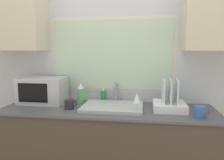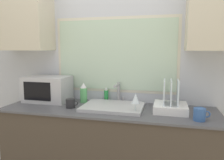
{
  "view_description": "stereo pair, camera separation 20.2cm",
  "coord_description": "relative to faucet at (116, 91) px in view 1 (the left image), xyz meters",
  "views": [
    {
      "loc": [
        0.34,
        -1.71,
        1.44
      ],
      "look_at": [
        0.05,
        0.27,
        1.16
      ],
      "focal_mm": 35.0,
      "sensor_mm": 36.0,
      "label": 1
    },
    {
      "loc": [
        0.53,
        -1.67,
        1.44
      ],
      "look_at": [
        0.05,
        0.27,
        1.16
      ],
      "focal_mm": 35.0,
      "sensor_mm": 36.0,
      "label": 2
    }
  ],
  "objects": [
    {
      "name": "mug_by_rack",
      "position": [
        0.75,
        -0.4,
        -0.08
      ],
      "size": [
        0.13,
        0.09,
        0.1
      ],
      "color": "#335999",
      "rests_on": "countertop"
    },
    {
      "name": "faucet",
      "position": [
        0.0,
        0.0,
        0.0
      ],
      "size": [
        0.08,
        0.19,
        0.22
      ],
      "color": "#99999E",
      "rests_on": "countertop"
    },
    {
      "name": "soap_bottle",
      "position": [
        -0.14,
        0.03,
        -0.07
      ],
      "size": [
        0.05,
        0.05,
        0.15
      ],
      "color": "#268C3F",
      "rests_on": "countertop"
    },
    {
      "name": "mug_near_sink",
      "position": [
        -0.41,
        -0.3,
        -0.09
      ],
      "size": [
        0.12,
        0.09,
        0.09
      ],
      "color": "#262628",
      "rests_on": "countertop"
    },
    {
      "name": "dish_rack",
      "position": [
        0.53,
        -0.19,
        -0.07
      ],
      "size": [
        0.3,
        0.31,
        0.29
      ],
      "color": "white",
      "rests_on": "countertop"
    },
    {
      "name": "countertop",
      "position": [
        -0.05,
        -0.23,
        -0.57
      ],
      "size": [
        2.04,
        0.63,
        0.88
      ],
      "color": "#42382D",
      "rests_on": "ground_plane"
    },
    {
      "name": "wine_glass",
      "position": [
        0.23,
        -0.35,
        0.0
      ],
      "size": [
        0.07,
        0.07,
        0.18
      ],
      "color": "silver",
      "rests_on": "countertop"
    },
    {
      "name": "wall_back",
      "position": [
        -0.05,
        0.06,
        0.39
      ],
      "size": [
        6.0,
        0.38,
        2.6
      ],
      "color": "silver",
      "rests_on": "ground_plane"
    },
    {
      "name": "sink_basin",
      "position": [
        -0.0,
        -0.21,
        -0.12
      ],
      "size": [
        0.57,
        0.43,
        0.03
      ],
      "color": "#B2B2B7",
      "rests_on": "countertop"
    },
    {
      "name": "microwave",
      "position": [
        -0.76,
        -0.11,
        0.0
      ],
      "size": [
        0.47,
        0.31,
        0.27
      ],
      "color": "#B2B2B7",
      "rests_on": "countertop"
    },
    {
      "name": "spray_bottle",
      "position": [
        -0.36,
        -0.06,
        -0.03
      ],
      "size": [
        0.07,
        0.07,
        0.21
      ],
      "color": "#59B266",
      "rests_on": "countertop"
    }
  ]
}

